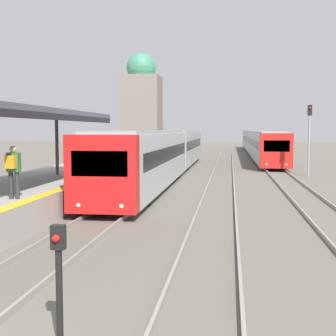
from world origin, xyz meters
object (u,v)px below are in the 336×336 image
object	(u,v)px
person_on_platform	(13,168)
train_far	(257,142)
signal_mast_far	(309,132)
signal_post_near	(59,271)
train_near	(168,150)

from	to	relation	value
person_on_platform	train_far	size ratio (longest dim) A/B	0.03
person_on_platform	signal_mast_far	distance (m)	22.37
signal_post_near	train_near	bearing A→B (deg)	94.21
train_near	train_far	distance (m)	28.69
train_near	person_on_platform	bearing A→B (deg)	-96.77
signal_post_near	signal_mast_far	bearing A→B (deg)	73.53
train_near	signal_post_near	distance (m)	26.62
person_on_platform	train_far	bearing A→B (deg)	77.77
person_on_platform	signal_post_near	world-z (taller)	person_on_platform
signal_post_near	signal_mast_far	xyz separation A→B (m)	(7.75, 26.20, 1.94)
signal_mast_far	train_near	bearing A→B (deg)	177.96
signal_post_near	signal_mast_far	size ratio (longest dim) A/B	0.37
train_far	signal_mast_far	xyz separation A→B (m)	(1.84, -27.94, 1.37)
person_on_platform	signal_post_near	size ratio (longest dim) A/B	0.93
train_far	signal_mast_far	size ratio (longest dim) A/B	10.31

